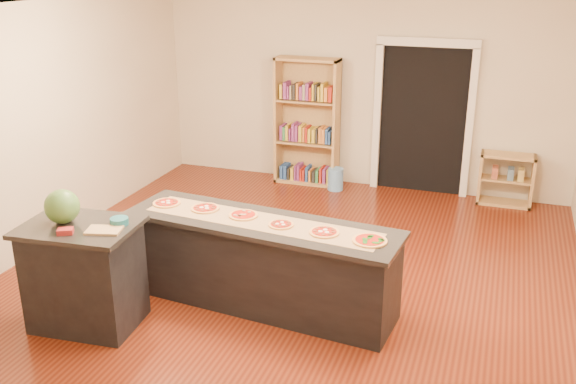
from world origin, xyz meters
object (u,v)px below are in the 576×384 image
(side_counter, at_px, (85,275))
(waste_bin, at_px, (336,179))
(bookshelf, at_px, (307,122))
(low_shelf, at_px, (506,179))
(watermelon, at_px, (62,206))
(kitchen_island, at_px, (262,263))

(side_counter, height_order, waste_bin, side_counter)
(side_counter, xyz_separation_m, bookshelf, (0.72, 4.49, 0.44))
(low_shelf, distance_m, watermelon, 5.91)
(low_shelf, height_order, watermelon, watermelon)
(waste_bin, bearing_deg, low_shelf, 4.70)
(side_counter, bearing_deg, watermelon, 174.58)
(kitchen_island, distance_m, side_counter, 1.65)
(bookshelf, bearing_deg, kitchen_island, -79.32)
(kitchen_island, height_order, waste_bin, kitchen_island)
(kitchen_island, distance_m, bookshelf, 3.74)
(side_counter, relative_size, bookshelf, 0.54)
(side_counter, xyz_separation_m, waste_bin, (1.23, 4.31, -0.34))
(bookshelf, distance_m, low_shelf, 2.93)
(kitchen_island, height_order, bookshelf, bookshelf)
(watermelon, bearing_deg, side_counter, -0.59)
(side_counter, distance_m, bookshelf, 4.57)
(kitchen_island, distance_m, waste_bin, 3.47)
(bookshelf, relative_size, waste_bin, 5.72)
(kitchen_island, bearing_deg, bookshelf, 106.33)
(kitchen_island, xyz_separation_m, low_shelf, (2.19, 3.65, -0.09))
(side_counter, bearing_deg, low_shelf, 46.55)
(bookshelf, height_order, watermelon, bookshelf)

